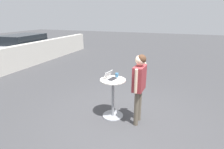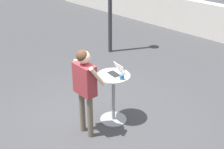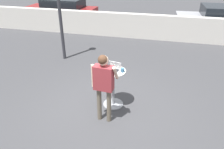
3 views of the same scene
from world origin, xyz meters
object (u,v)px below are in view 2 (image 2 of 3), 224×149
Objects in this scene: cafe_table at (113,95)px; coffee_mug at (122,77)px; laptop at (116,72)px; standing_person at (85,82)px.

cafe_table is 8.38× the size of coffee_mug.
laptop is at bearing 159.65° from coffee_mug.
cafe_table is 0.57m from coffee_mug.
coffee_mug is (0.23, -0.09, 0.01)m from laptop.
cafe_table is at bearing 174.73° from coffee_mug.
coffee_mug is at bearing -5.27° from cafe_table.
standing_person is at bearing -114.84° from coffee_mug.
coffee_mug is (0.25, -0.02, 0.51)m from cafe_table.
standing_person reaches higher than coffee_mug.
laptop is 0.25m from coffee_mug.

